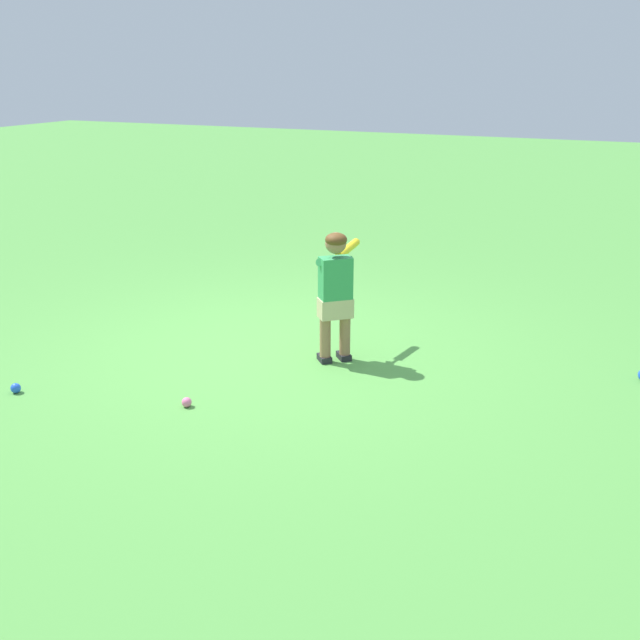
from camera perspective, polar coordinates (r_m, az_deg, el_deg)
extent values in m
plane|color=#519942|center=(6.53, -3.32, -2.31)|extent=(40.00, 40.00, 0.00)
cube|color=#232328|center=(6.29, 0.33, -2.88)|extent=(0.17, 0.17, 0.05)
cylinder|color=#996B4C|center=(6.20, 0.39, -1.36)|extent=(0.09, 0.09, 0.34)
cube|color=#232328|center=(6.34, 1.80, -2.71)|extent=(0.17, 0.17, 0.05)
cylinder|color=#996B4C|center=(6.25, 1.87, -1.19)|extent=(0.09, 0.09, 0.34)
cube|color=#C6B284|center=(6.15, 1.15, 0.91)|extent=(0.30, 0.29, 0.16)
cube|color=#339351|center=(6.07, 1.17, 3.16)|extent=(0.29, 0.28, 0.34)
sphere|color=#996B4C|center=(6.00, 1.18, 5.78)|extent=(0.17, 0.17, 0.17)
ellipsoid|color=#563819|center=(5.99, 1.22, 6.03)|extent=(0.24, 0.24, 0.11)
sphere|color=yellow|center=(6.18, 0.76, 4.30)|extent=(0.04, 0.04, 0.04)
cylinder|color=black|center=(6.26, 1.13, 4.59)|extent=(0.03, 0.14, 0.05)
cylinder|color=yellow|center=(6.45, 2.07, 5.34)|extent=(0.09, 0.35, 0.11)
sphere|color=yellow|center=(6.60, 2.71, 5.84)|extent=(0.07, 0.07, 0.07)
cylinder|color=#339351|center=(6.13, 0.56, 4.31)|extent=(0.08, 0.31, 0.14)
cylinder|color=#339351|center=(6.15, 1.16, 4.35)|extent=(0.31, 0.09, 0.14)
sphere|color=blue|center=(6.13, -21.83, -4.76)|extent=(0.08, 0.08, 0.08)
sphere|color=pink|center=(5.56, -9.96, -6.08)|extent=(0.07, 0.07, 0.07)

